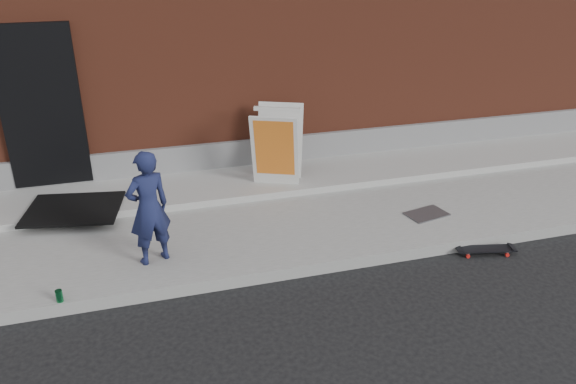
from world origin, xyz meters
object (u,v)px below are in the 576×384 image
object	(u,v)px
pizza_sign	(277,145)
soda_can	(59,296)
child	(149,208)
skateboard	(486,249)

from	to	relation	value
pizza_sign	soda_can	distance (m)	3.64
child	soda_can	xyz separation A→B (m)	(-0.98, -0.55, -0.60)
skateboard	pizza_sign	size ratio (longest dim) A/B	0.65
child	pizza_sign	xyz separation A→B (m)	(1.90, 1.61, -0.01)
skateboard	pizza_sign	distance (m)	3.15
child	pizza_sign	world-z (taller)	child
child	skateboard	distance (m)	4.03
child	skateboard	xyz separation A→B (m)	(3.90, -0.72, -0.75)
pizza_sign	soda_can	size ratio (longest dim) A/B	8.50
skateboard	soda_can	bearing A→B (deg)	178.00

